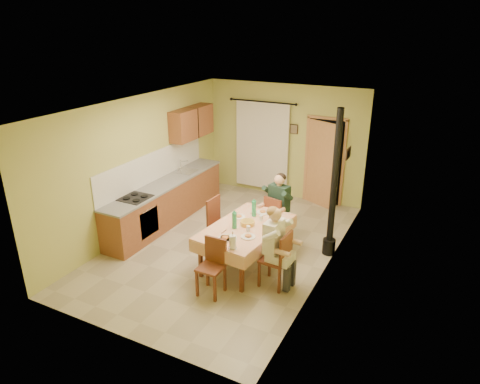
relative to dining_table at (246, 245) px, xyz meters
The scene contains 17 objects.
floor 0.86m from the dining_table, 145.70° to the left, with size 4.00×6.00×0.01m, color tan.
room_shell 1.64m from the dining_table, 145.70° to the left, with size 4.04×6.04×2.82m.
kitchen_run 2.49m from the dining_table, 160.39° to the left, with size 0.64×3.64×1.56m.
upper_cabinets 3.62m from the dining_table, 139.03° to the left, with size 0.35×1.40×0.70m, color brown.
curtain 3.65m from the dining_table, 109.64° to the left, with size 1.70×0.07×2.22m.
doorway 3.42m from the dining_table, 83.30° to the left, with size 0.96×0.39×2.15m.
dining_table is the anchor object (origin of this frame).
tableware 0.46m from the dining_table, 94.62° to the right, with size 0.75×1.65×0.33m.
chair_far 1.10m from the dining_table, 81.51° to the left, with size 0.50×0.50×0.97m.
chair_near 1.09m from the dining_table, 94.60° to the right, with size 0.39×0.39×0.94m.
chair_right 0.85m from the dining_table, 28.28° to the right, with size 0.46×0.46×0.99m.
chair_left 0.76m from the dining_table, 154.24° to the left, with size 0.47×0.47×1.01m.
man_far 1.22m from the dining_table, 81.44° to the left, with size 0.64×0.55×1.39m.
man_right 0.97m from the dining_table, 28.68° to the right, with size 0.48×0.60×1.39m.
stove_flue 1.75m from the dining_table, 39.48° to the left, with size 0.24×0.24×2.80m.
picture_back 3.69m from the dining_table, 96.54° to the left, with size 0.19×0.03×0.23m, color black.
picture_right 2.57m from the dining_table, 50.93° to the left, with size 0.03×0.31×0.21m, color brown.
Camera 1 is at (3.63, -6.58, 4.15)m, focal length 32.00 mm.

